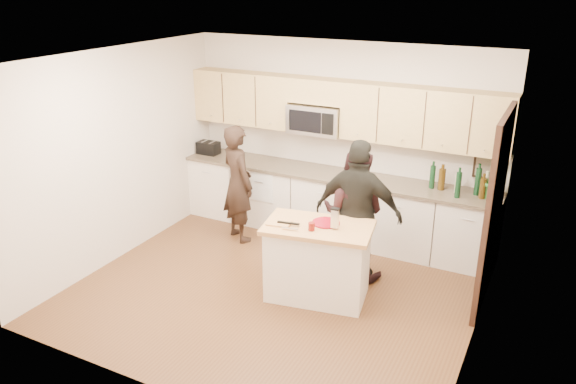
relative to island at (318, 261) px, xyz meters
The scene contains 21 objects.
floor 0.68m from the island, 168.48° to the right, with size 4.50×4.50×0.00m, color brown.
room_shell 1.37m from the island, 168.48° to the right, with size 4.52×4.02×2.71m.
back_cabinetry 1.66m from the island, 107.15° to the left, with size 4.50×0.66×0.94m.
upper_cabinetry 2.27m from the island, 104.76° to the left, with size 4.50×0.33×0.75m.
microwave 2.23m from the island, 115.24° to the left, with size 0.76×0.41×0.40m.
doorway 2.04m from the island, 24.69° to the left, with size 0.06×1.25×2.20m.
framed_picture 2.52m from the island, 52.23° to the left, with size 0.30×0.03×0.38m.
dish_towel 2.04m from the island, 135.79° to the left, with size 0.34×0.60×0.48m.
island is the anchor object (origin of this frame).
red_plate 0.47m from the island, 59.26° to the left, with size 0.31×0.31×0.02m, color maroon.
box_grater 0.61m from the island, ahead, with size 0.09×0.06×0.23m.
drink_glass 0.51m from the island, 95.63° to the right, with size 0.07×0.07×0.09m, color maroon.
cutting_board 0.63m from the island, 159.07° to the right, with size 0.26×0.19×0.02m, color tan.
tongs 0.58m from the island, 153.34° to the right, with size 0.25×0.03×0.02m, color black.
knife 0.58m from the island, 131.41° to the right, with size 0.19×0.02×0.01m, color silver.
toaster 3.04m from the island, 148.28° to the left, with size 0.32×0.21×0.19m.
bottle_cluster 2.14m from the island, 52.05° to the left, with size 0.74×0.28×0.41m.
orchid 2.40m from the island, 45.19° to the left, with size 0.26×0.21×0.48m, color #307A31.
woman_left 1.89m from the island, 150.52° to the left, with size 0.60×0.39×1.64m, color black.
woman_center 0.77m from the island, 75.95° to the left, with size 0.79×0.61×1.62m, color black.
woman_right 0.75m from the island, 63.98° to the left, with size 1.04×0.43×1.78m, color black.
Camera 1 is at (2.76, -5.12, 3.51)m, focal length 35.00 mm.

